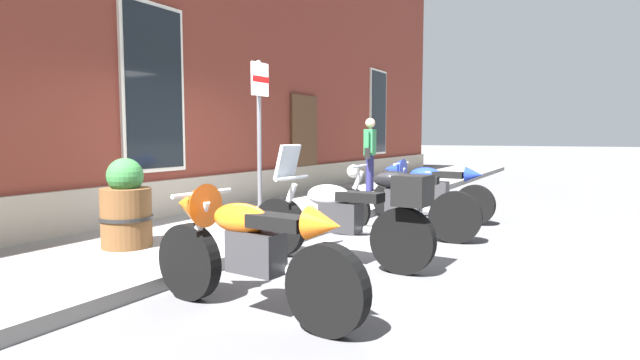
% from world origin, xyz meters
% --- Properties ---
extents(ground_plane, '(140.00, 140.00, 0.00)m').
position_xyz_m(ground_plane, '(0.00, 0.00, 0.00)').
color(ground_plane, '#4C4C4F').
extents(sidewalk, '(32.51, 2.56, 0.13)m').
position_xyz_m(sidewalk, '(0.00, 1.28, 0.07)').
color(sidewalk, slate).
rests_on(sidewalk, ground_plane).
extents(lane_stripe, '(32.51, 0.12, 0.01)m').
position_xyz_m(lane_stripe, '(0.00, -3.20, 0.00)').
color(lane_stripe, silver).
rests_on(lane_stripe, ground_plane).
extents(brick_pub_facade, '(26.51, 7.49, 7.35)m').
position_xyz_m(brick_pub_facade, '(-0.00, 6.25, 3.67)').
color(brick_pub_facade, maroon).
rests_on(brick_pub_facade, ground_plane).
extents(motorcycle_orange_sport, '(0.62, 2.05, 1.00)m').
position_xyz_m(motorcycle_orange_sport, '(-2.45, -0.98, 0.55)').
color(motorcycle_orange_sport, black).
rests_on(motorcycle_orange_sport, ground_plane).
extents(motorcycle_silver_touring, '(0.62, 2.20, 1.29)m').
position_xyz_m(motorcycle_silver_touring, '(-0.72, -1.02, 0.54)').
color(motorcycle_silver_touring, black).
rests_on(motorcycle_silver_touring, ground_plane).
extents(motorcycle_black_naked, '(0.62, 2.17, 0.99)m').
position_xyz_m(motorcycle_black_naked, '(0.91, -1.00, 0.49)').
color(motorcycle_black_naked, black).
rests_on(motorcycle_black_naked, ground_plane).
extents(motorcycle_blue_sport, '(0.62, 2.03, 1.01)m').
position_xyz_m(motorcycle_blue_sport, '(2.53, -0.91, 0.55)').
color(motorcycle_blue_sport, black).
rests_on(motorcycle_blue_sport, ground_plane).
extents(pedestrian_striped_shirt, '(0.65, 0.27, 1.66)m').
position_xyz_m(pedestrian_striped_shirt, '(5.11, 1.20, 1.06)').
color(pedestrian_striped_shirt, '#1E1E4C').
rests_on(pedestrian_striped_shirt, sidewalk).
extents(parking_sign, '(0.36, 0.07, 2.26)m').
position_xyz_m(parking_sign, '(0.11, 0.68, 1.60)').
color(parking_sign, '#4C4C51').
rests_on(parking_sign, sidewalk).
extents(barrel_planter, '(0.59, 0.59, 1.01)m').
position_xyz_m(barrel_planter, '(-1.63, 1.29, 0.57)').
color(barrel_planter, brown).
rests_on(barrel_planter, sidewalk).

